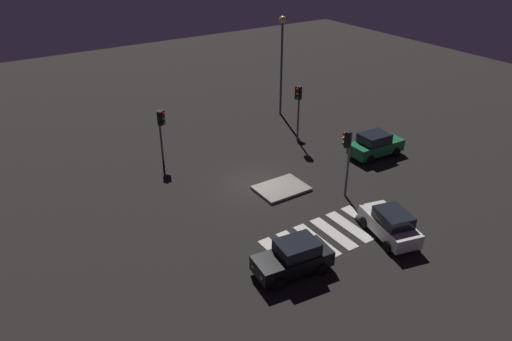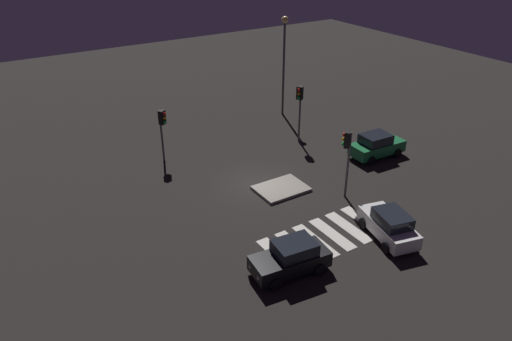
# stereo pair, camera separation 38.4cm
# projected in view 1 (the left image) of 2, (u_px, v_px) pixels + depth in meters

# --- Properties ---
(ground_plane) EXTENTS (80.00, 80.00, 0.00)m
(ground_plane) POSITION_uv_depth(u_px,v_px,m) (256.00, 184.00, 30.12)
(ground_plane) COLOR black
(traffic_island) EXTENTS (3.09, 2.33, 0.18)m
(traffic_island) POSITION_uv_depth(u_px,v_px,m) (281.00, 188.00, 29.50)
(traffic_island) COLOR gray
(traffic_island) RESTS_ON ground
(car_black) EXTENTS (3.91, 2.10, 1.64)m
(car_black) POSITION_uv_depth(u_px,v_px,m) (293.00, 258.00, 22.38)
(car_black) COLOR black
(car_black) RESTS_ON ground
(car_green) EXTENTS (4.01, 2.00, 1.72)m
(car_green) POSITION_uv_depth(u_px,v_px,m) (375.00, 145.00, 33.38)
(car_green) COLOR #196B38
(car_green) RESTS_ON ground
(car_white) EXTENTS (2.39, 3.94, 1.62)m
(car_white) POSITION_uv_depth(u_px,v_px,m) (390.00, 224.00, 24.86)
(car_white) COLOR silver
(car_white) RESTS_ON ground
(traffic_light_east) EXTENTS (0.54, 0.53, 4.22)m
(traffic_light_east) POSITION_uv_depth(u_px,v_px,m) (347.00, 148.00, 27.45)
(traffic_light_east) COLOR #47474C
(traffic_light_east) RESTS_ON ground
(traffic_light_north) EXTENTS (0.53, 0.54, 4.30)m
(traffic_light_north) POSITION_uv_depth(u_px,v_px,m) (298.00, 100.00, 34.41)
(traffic_light_north) COLOR #47474C
(traffic_light_north) RESTS_ON ground
(traffic_light_west) EXTENTS (0.54, 0.53, 3.71)m
(traffic_light_west) POSITION_uv_depth(u_px,v_px,m) (161.00, 124.00, 31.64)
(traffic_light_west) COLOR #47474C
(traffic_light_west) RESTS_ON ground
(street_lamp) EXTENTS (0.56, 0.56, 8.13)m
(street_lamp) POSITION_uv_depth(u_px,v_px,m) (282.00, 50.00, 38.36)
(street_lamp) COLOR #47474C
(street_lamp) RESTS_ON ground
(crosswalk_near) EXTENTS (6.45, 3.20, 0.02)m
(crosswalk_near) POSITION_uv_depth(u_px,v_px,m) (325.00, 237.00, 25.19)
(crosswalk_near) COLOR silver
(crosswalk_near) RESTS_ON ground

